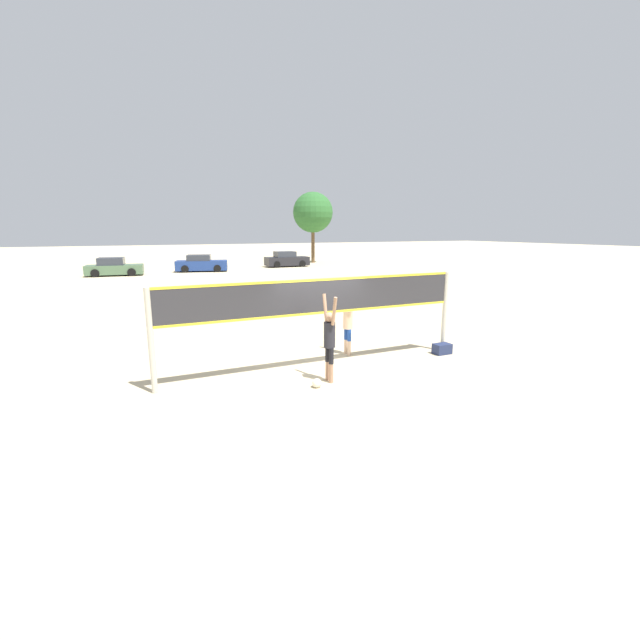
{
  "coord_description": "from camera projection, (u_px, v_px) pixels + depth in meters",
  "views": [
    {
      "loc": [
        -4.64,
        -10.03,
        3.69
      ],
      "look_at": [
        0.0,
        0.0,
        1.34
      ],
      "focal_mm": 24.0,
      "sensor_mm": 36.0,
      "label": 1
    }
  ],
  "objects": [
    {
      "name": "ground_plane",
      "position": [
        320.0,
        368.0,
        11.57
      ],
      "size": [
        200.0,
        200.0,
        0.0
      ],
      "primitive_type": "plane",
      "color": "beige"
    },
    {
      "name": "volleyball_net",
      "position": [
        320.0,
        305.0,
        11.21
      ],
      "size": [
        8.52,
        0.13,
        2.44
      ],
      "color": "beige",
      "rests_on": "ground_plane"
    },
    {
      "name": "player_spiker",
      "position": [
        330.0,
        337.0,
        10.36
      ],
      "size": [
        0.28,
        0.71,
        2.16
      ],
      "rotation": [
        0.0,
        0.0,
        1.57
      ],
      "color": "tan",
      "rests_on": "ground_plane"
    },
    {
      "name": "player_blocker",
      "position": [
        348.0,
        321.0,
        12.69
      ],
      "size": [
        0.28,
        0.68,
        1.95
      ],
      "rotation": [
        0.0,
        0.0,
        -1.57
      ],
      "color": "beige",
      "rests_on": "ground_plane"
    },
    {
      "name": "volleyball",
      "position": [
        317.0,
        383.0,
        10.16
      ],
      "size": [
        0.22,
        0.22,
        0.22
      ],
      "color": "silver",
      "rests_on": "ground_plane"
    },
    {
      "name": "gear_bag",
      "position": [
        442.0,
        349.0,
        12.91
      ],
      "size": [
        0.52,
        0.35,
        0.31
      ],
      "color": "navy",
      "rests_on": "ground_plane"
    },
    {
      "name": "parked_car_near",
      "position": [
        201.0,
        264.0,
        38.15
      ],
      "size": [
        4.76,
        2.93,
        1.47
      ],
      "rotation": [
        0.0,
        0.0,
        -0.25
      ],
      "color": "navy",
      "rests_on": "ground_plane"
    },
    {
      "name": "parked_car_mid",
      "position": [
        287.0,
        260.0,
        43.01
      ],
      "size": [
        4.33,
        1.92,
        1.53
      ],
      "rotation": [
        0.0,
        0.0,
        -0.01
      ],
      "color": "#232328",
      "rests_on": "ground_plane"
    },
    {
      "name": "parked_car_far",
      "position": [
        114.0,
        268.0,
        34.67
      ],
      "size": [
        4.47,
        2.34,
        1.46
      ],
      "rotation": [
        0.0,
        0.0,
        -0.12
      ],
      "color": "#4C6B4C",
      "rests_on": "ground_plane"
    },
    {
      "name": "tree_left_cluster",
      "position": [
        313.0,
        213.0,
        47.31
      ],
      "size": [
        4.42,
        4.42,
        7.74
      ],
      "color": "brown",
      "rests_on": "ground_plane"
    }
  ]
}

